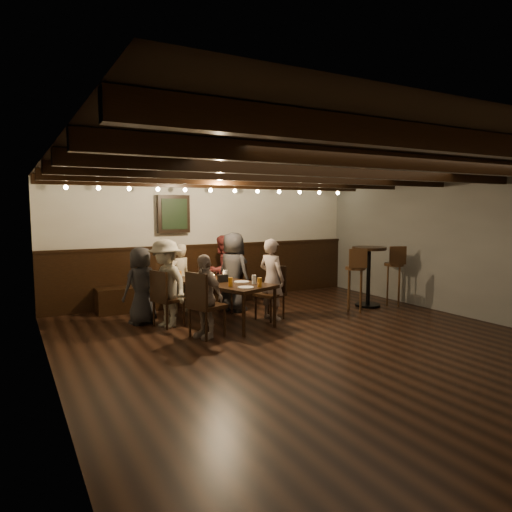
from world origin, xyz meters
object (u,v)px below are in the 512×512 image
chair_right_far (270,303)px  person_bench_left (141,286)px  high_top_table (369,267)px  chair_left_far (206,317)px  person_bench_right (222,271)px  person_right_far (272,279)px  person_right_near (233,272)px  dining_table (221,285)px  bar_stool_left (355,288)px  person_bench_centre (180,279)px  person_left_near (166,283)px  chair_left_near (168,309)px  bar_stool_right (393,283)px  chair_right_near (232,297)px  person_left_far (204,296)px

chair_right_far → person_bench_left: 2.14m
chair_right_far → high_top_table: high_top_table is taller
chair_left_far → person_bench_right: bearing=129.8°
chair_right_far → person_right_far: (0.03, 0.01, 0.40)m
person_right_near → person_bench_right: bearing=-18.4°
dining_table → person_bench_right: size_ratio=1.46×
dining_table → bar_stool_left: bearing=-28.7°
chair_right_far → high_top_table: (2.15, -0.02, 0.47)m
chair_left_far → person_bench_centre: 1.70m
person_left_near → person_right_near: person_right_near is taller
chair_left_near → bar_stool_right: size_ratio=0.78×
dining_table → bar_stool_right: 3.49m
chair_left_far → high_top_table: bearing=78.2°
dining_table → high_top_table: 2.98m
chair_right_near → person_left_far: person_left_far is taller
chair_left_far → dining_table: bearing=122.0°
chair_right_far → person_left_far: bearing=90.0°
person_left_near → person_left_far: 0.90m
dining_table → chair_right_near: bearing=32.1°
chair_right_near → chair_left_near: bearing=90.0°
person_bench_centre → chair_left_far: bearing=64.4°
chair_right_near → person_left_far: (-1.09, -1.33, 0.34)m
person_left_far → person_bench_centre: bearing=153.4°
person_bench_right → person_left_near: 1.71m
person_right_near → bar_stool_right: 3.10m
chair_left_near → person_right_far: (1.68, -0.37, 0.40)m
person_left_near → dining_table: bearing=59.0°
person_bench_right → dining_table: bearing=45.0°
chair_left_near → chair_right_far: 1.70m
bar_stool_right → chair_right_far: bearing=-160.5°
chair_left_near → bar_stool_left: 3.36m
bar_stool_left → person_left_far: bearing=-147.4°
person_bench_centre → person_left_near: person_left_near is taller
high_top_table → dining_table: bearing=176.0°
chair_left_near → bar_stool_left: size_ratio=0.78×
person_right_far → chair_left_far: bearing=90.0°
person_left_near → bar_stool_left: size_ratio=1.20×
chair_left_far → person_left_far: (-0.03, -0.01, 0.31)m
person_bench_left → bar_stool_left: size_ratio=1.09×
person_left_far → high_top_table: size_ratio=1.07×
person_bench_right → person_right_far: size_ratio=1.00×
dining_table → bar_stool_right: bearing=-25.2°
dining_table → person_bench_right: 1.27m
person_bench_right → bar_stool_left: 2.48m
bar_stool_right → person_right_far: bearing=-160.8°
person_left_near → high_top_table: size_ratio=1.22×
chair_left_far → person_left_near: size_ratio=0.69×
person_right_near → bar_stool_left: person_right_near is taller
chair_left_near → bar_stool_left: bar_stool_left is taller
chair_right_far → dining_table: bearing=58.0°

